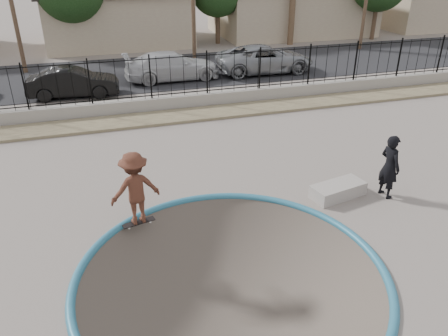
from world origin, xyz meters
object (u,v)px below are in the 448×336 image
(videographer, at_px, (390,166))
(car_c, at_px, (172,66))
(skater, at_px, (136,192))
(car_d, at_px, (265,59))
(concrete_ledge, at_px, (338,190))
(car_b, at_px, (73,82))
(skateboard, at_px, (139,222))

(videographer, height_order, car_c, videographer)
(skater, bearing_deg, car_d, -132.88)
(concrete_ledge, bearing_deg, car_c, 99.08)
(videographer, bearing_deg, car_c, 6.11)
(car_b, height_order, car_c, car_c)
(car_b, distance_m, car_d, 10.56)
(skater, height_order, videographer, skater)
(car_c, relative_size, car_d, 0.92)
(skater, xyz_separation_m, concrete_ledge, (5.71, -0.24, -0.78))
(skateboard, bearing_deg, car_c, 62.81)
(videographer, height_order, concrete_ledge, videographer)
(concrete_ledge, distance_m, car_c, 13.83)
(videographer, bearing_deg, skateboard, 77.16)
(skater, distance_m, concrete_ledge, 5.77)
(skater, height_order, car_c, skater)
(videographer, distance_m, car_b, 15.10)
(concrete_ledge, bearing_deg, skater, 177.57)
(skater, xyz_separation_m, videographer, (7.06, -0.59, -0.04))
(skateboard, bearing_deg, concrete_ledge, -14.85)
(skater, relative_size, videographer, 1.04)
(skateboard, height_order, car_c, car_c)
(car_b, relative_size, car_c, 0.82)
(skater, relative_size, car_d, 0.36)
(skateboard, height_order, videographer, videographer)
(skateboard, relative_size, car_b, 0.21)
(concrete_ledge, distance_m, car_b, 14.08)
(car_b, bearing_deg, skater, -167.77)
(skateboard, bearing_deg, car_b, 85.09)
(skateboard, xyz_separation_m, concrete_ledge, (5.71, -0.24, 0.14))
(videographer, relative_size, car_d, 0.34)
(videographer, bearing_deg, car_d, -15.43)
(skateboard, bearing_deg, videographer, -17.22)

